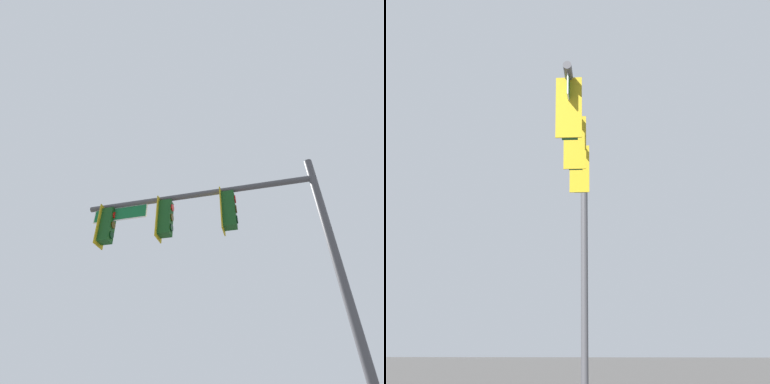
# 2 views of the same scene
# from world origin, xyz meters

# --- Properties ---
(signal_pole_near) EXTENTS (6.74, 1.30, 7.23)m
(signal_pole_near) POSITION_xyz_m (-5.00, -7.79, 5.37)
(signal_pole_near) COLOR #47474C
(signal_pole_near) RESTS_ON ground_plane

